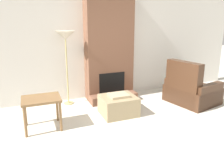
{
  "coord_description": "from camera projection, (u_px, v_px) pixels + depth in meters",
  "views": [
    {
      "loc": [
        -1.78,
        -2.14,
        1.86
      ],
      "look_at": [
        0.0,
        2.44,
        0.63
      ],
      "focal_mm": 35.0,
      "sensor_mm": 36.0,
      "label": 1
    }
  ],
  "objects": [
    {
      "name": "wall_back",
      "position": [
        106.0,
        44.0,
        5.28
      ],
      "size": [
        7.47,
        0.06,
        2.6
      ],
      "primitive_type": "cube",
      "color": "silver",
      "rests_on": "ground_plane"
    },
    {
      "name": "fireplace",
      "position": [
        109.0,
        47.0,
        5.08
      ],
      "size": [
        1.11,
        0.65,
        2.6
      ],
      "color": "brown",
      "rests_on": "ground_plane"
    },
    {
      "name": "ottoman",
      "position": [
        118.0,
        105.0,
        4.38
      ],
      "size": [
        0.69,
        0.6,
        0.43
      ],
      "color": "#998460",
      "rests_on": "ground_plane"
    },
    {
      "name": "armchair",
      "position": [
        190.0,
        91.0,
        4.97
      ],
      "size": [
        1.11,
        1.16,
        0.99
      ],
      "rotation": [
        0.0,
        0.0,
        1.79
      ],
      "color": "#422819",
      "rests_on": "ground_plane"
    },
    {
      "name": "side_table",
      "position": [
        41.0,
        103.0,
        3.74
      ],
      "size": [
        0.64,
        0.51,
        0.56
      ],
      "color": "brown",
      "rests_on": "ground_plane"
    },
    {
      "name": "floor_lamp_left",
      "position": [
        65.0,
        38.0,
        4.64
      ],
      "size": [
        0.42,
        0.42,
        1.63
      ],
      "color": "tan",
      "rests_on": "ground_plane"
    }
  ]
}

